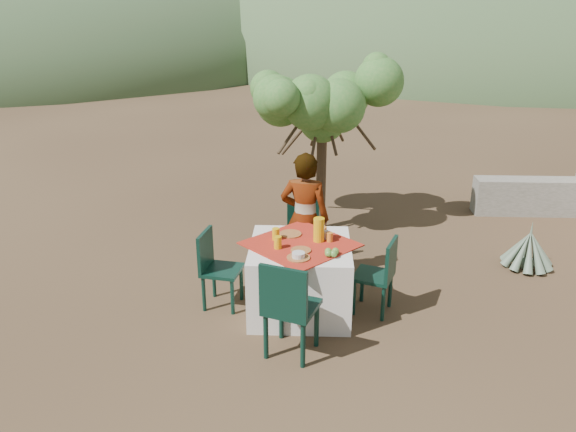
{
  "coord_description": "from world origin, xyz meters",
  "views": [
    {
      "loc": [
        -0.21,
        -4.83,
        3.06
      ],
      "look_at": [
        -0.45,
        0.77,
        0.91
      ],
      "focal_mm": 35.0,
      "sensor_mm": 36.0,
      "label": 1
    }
  ],
  "objects_px": {
    "shrub_tree": "(327,111)",
    "agave": "(528,250)",
    "juice_pitcher": "(319,230)",
    "table": "(300,277)",
    "chair_far": "(304,232)",
    "chair_right": "(380,273)",
    "chair_near": "(288,306)",
    "chair_left": "(215,265)",
    "person": "(305,219)"
  },
  "relations": [
    {
      "from": "chair_far",
      "to": "juice_pitcher",
      "type": "relative_size",
      "value": 3.34
    },
    {
      "from": "chair_left",
      "to": "agave",
      "type": "bearing_deg",
      "value": -63.4
    },
    {
      "from": "chair_near",
      "to": "juice_pitcher",
      "type": "relative_size",
      "value": 3.85
    },
    {
      "from": "chair_near",
      "to": "agave",
      "type": "xyz_separation_m",
      "value": [
        2.85,
        1.99,
        -0.31
      ]
    },
    {
      "from": "chair_near",
      "to": "juice_pitcher",
      "type": "distance_m",
      "value": 1.02
    },
    {
      "from": "table",
      "to": "chair_far",
      "type": "relative_size",
      "value": 1.57
    },
    {
      "from": "juice_pitcher",
      "to": "chair_right",
      "type": "bearing_deg",
      "value": -7.76
    },
    {
      "from": "chair_left",
      "to": "juice_pitcher",
      "type": "distance_m",
      "value": 1.16
    },
    {
      "from": "chair_far",
      "to": "shrub_tree",
      "type": "height_order",
      "value": "shrub_tree"
    },
    {
      "from": "chair_right",
      "to": "person",
      "type": "distance_m",
      "value": 1.09
    },
    {
      "from": "chair_left",
      "to": "shrub_tree",
      "type": "height_order",
      "value": "shrub_tree"
    },
    {
      "from": "table",
      "to": "agave",
      "type": "bearing_deg",
      "value": 22.5
    },
    {
      "from": "chair_far",
      "to": "agave",
      "type": "height_order",
      "value": "chair_far"
    },
    {
      "from": "person",
      "to": "agave",
      "type": "distance_m",
      "value": 2.82
    },
    {
      "from": "person",
      "to": "chair_far",
      "type": "bearing_deg",
      "value": -76.57
    },
    {
      "from": "shrub_tree",
      "to": "person",
      "type": "bearing_deg",
      "value": -99.32
    },
    {
      "from": "chair_far",
      "to": "chair_near",
      "type": "xyz_separation_m",
      "value": [
        -0.11,
        -1.87,
        0.07
      ]
    },
    {
      "from": "chair_left",
      "to": "chair_right",
      "type": "distance_m",
      "value": 1.72
    },
    {
      "from": "chair_near",
      "to": "person",
      "type": "distance_m",
      "value": 1.55
    },
    {
      "from": "chair_far",
      "to": "chair_right",
      "type": "xyz_separation_m",
      "value": [
        0.8,
        -1.03,
        -0.0
      ]
    },
    {
      "from": "chair_left",
      "to": "shrub_tree",
      "type": "xyz_separation_m",
      "value": [
        1.2,
        2.26,
        1.21
      ]
    },
    {
      "from": "chair_left",
      "to": "chair_right",
      "type": "height_order",
      "value": "chair_left"
    },
    {
      "from": "shrub_tree",
      "to": "juice_pitcher",
      "type": "bearing_deg",
      "value": -93.03
    },
    {
      "from": "chair_near",
      "to": "chair_left",
      "type": "distance_m",
      "value": 1.22
    },
    {
      "from": "chair_right",
      "to": "chair_near",
      "type": "bearing_deg",
      "value": -26.79
    },
    {
      "from": "juice_pitcher",
      "to": "table",
      "type": "bearing_deg",
      "value": -158.32
    },
    {
      "from": "shrub_tree",
      "to": "agave",
      "type": "bearing_deg",
      "value": -25.93
    },
    {
      "from": "table",
      "to": "chair_right",
      "type": "height_order",
      "value": "chair_right"
    },
    {
      "from": "agave",
      "to": "juice_pitcher",
      "type": "distance_m",
      "value": 2.86
    },
    {
      "from": "shrub_tree",
      "to": "chair_left",
      "type": "bearing_deg",
      "value": -117.91
    },
    {
      "from": "agave",
      "to": "chair_near",
      "type": "bearing_deg",
      "value": -145.04
    },
    {
      "from": "chair_far",
      "to": "agave",
      "type": "xyz_separation_m",
      "value": [
        2.74,
        0.12,
        -0.24
      ]
    },
    {
      "from": "juice_pitcher",
      "to": "chair_far",
      "type": "bearing_deg",
      "value": 99.9
    },
    {
      "from": "chair_far",
      "to": "agave",
      "type": "distance_m",
      "value": 2.75
    },
    {
      "from": "chair_right",
      "to": "juice_pitcher",
      "type": "height_order",
      "value": "juice_pitcher"
    },
    {
      "from": "shrub_tree",
      "to": "agave",
      "type": "height_order",
      "value": "shrub_tree"
    },
    {
      "from": "table",
      "to": "juice_pitcher",
      "type": "distance_m",
      "value": 0.54
    },
    {
      "from": "chair_near",
      "to": "shrub_tree",
      "type": "height_order",
      "value": "shrub_tree"
    },
    {
      "from": "agave",
      "to": "juice_pitcher",
      "type": "bearing_deg",
      "value": -157.44
    },
    {
      "from": "juice_pitcher",
      "to": "chair_left",
      "type": "bearing_deg",
      "value": -179.92
    },
    {
      "from": "chair_near",
      "to": "chair_right",
      "type": "height_order",
      "value": "chair_near"
    },
    {
      "from": "shrub_tree",
      "to": "juice_pitcher",
      "type": "distance_m",
      "value": 2.4
    },
    {
      "from": "chair_far",
      "to": "juice_pitcher",
      "type": "bearing_deg",
      "value": -87.34
    },
    {
      "from": "table",
      "to": "chair_far",
      "type": "xyz_separation_m",
      "value": [
        0.02,
        1.02,
        0.08
      ]
    },
    {
      "from": "chair_far",
      "to": "chair_left",
      "type": "xyz_separation_m",
      "value": [
        -0.91,
        -0.95,
        0.0
      ]
    },
    {
      "from": "agave",
      "to": "chair_right",
      "type": "bearing_deg",
      "value": -149.17
    },
    {
      "from": "shrub_tree",
      "to": "agave",
      "type": "relative_size",
      "value": 3.19
    },
    {
      "from": "chair_right",
      "to": "juice_pitcher",
      "type": "bearing_deg",
      "value": -77.08
    },
    {
      "from": "chair_right",
      "to": "juice_pitcher",
      "type": "xyz_separation_m",
      "value": [
        -0.64,
        0.09,
        0.43
      ]
    },
    {
      "from": "chair_right",
      "to": "juice_pitcher",
      "type": "relative_size",
      "value": 3.31
    }
  ]
}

